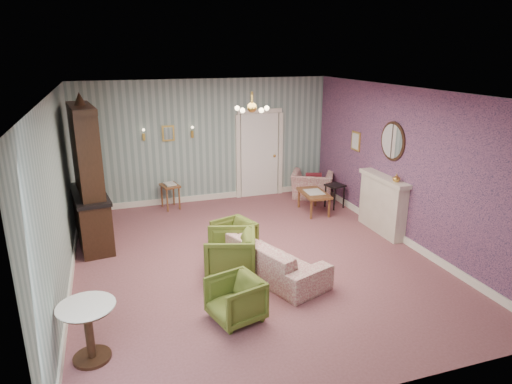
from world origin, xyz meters
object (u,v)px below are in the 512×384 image
object	(u,v)px
olive_chair_c	(234,235)
side_table_black	(335,196)
olive_chair_b	(230,252)
dresser	(87,173)
coffee_table	(314,202)
olive_chair_a	(235,297)
wingback_chair	(313,181)
pedestal_table	(89,332)
fireplace	(382,204)
sofa_chintz	(270,251)

from	to	relation	value
olive_chair_c	side_table_black	size ratio (longest dim) A/B	1.18
olive_chair_b	dresser	distance (m)	3.11
coffee_table	olive_chair_a	bearing A→B (deg)	-128.52
wingback_chair	pedestal_table	world-z (taller)	wingback_chair
fireplace	pedestal_table	xyz separation A→B (m)	(-5.51, -2.38, -0.21)
dresser	side_table_black	distance (m)	5.43
side_table_black	fireplace	bearing A→B (deg)	-82.50
olive_chair_b	dresser	bearing A→B (deg)	-116.34
olive_chair_b	coffee_table	size ratio (longest dim) A/B	0.86
olive_chair_b	wingback_chair	bearing A→B (deg)	155.09
sofa_chintz	olive_chair_a	bearing A→B (deg)	120.34
fireplace	side_table_black	world-z (taller)	fireplace
olive_chair_b	olive_chair_a	bearing A→B (deg)	5.47
olive_chair_b	coffee_table	distance (m)	3.46
olive_chair_a	fireplace	world-z (taller)	fireplace
dresser	fireplace	size ratio (longest dim) A/B	1.98
olive_chair_b	olive_chair_c	size ratio (longest dim) A/B	1.23
sofa_chintz	fireplace	xyz separation A→B (m)	(2.74, 0.99, 0.18)
side_table_black	pedestal_table	distance (m)	6.62
olive_chair_a	olive_chair_c	bearing A→B (deg)	149.32
pedestal_table	sofa_chintz	bearing A→B (deg)	26.64
olive_chair_a	pedestal_table	distance (m)	1.88
side_table_black	wingback_chair	bearing A→B (deg)	100.61
coffee_table	side_table_black	bearing A→B (deg)	12.10
coffee_table	pedestal_table	bearing A→B (deg)	-140.74
olive_chair_a	fireplace	size ratio (longest dim) A/B	0.48
dresser	pedestal_table	bearing A→B (deg)	-97.65
wingback_chair	coffee_table	xyz separation A→B (m)	(-0.43, -0.99, -0.19)
wingback_chair	side_table_black	bearing A→B (deg)	130.43
wingback_chair	dresser	size ratio (longest dim) A/B	0.36
sofa_chintz	fireplace	size ratio (longest dim) A/B	1.48
olive_chair_b	sofa_chintz	world-z (taller)	same
olive_chair_a	wingback_chair	size ratio (longest dim) A/B	0.67
sofa_chintz	wingback_chair	xyz separation A→B (m)	(2.37, 3.45, 0.03)
olive_chair_b	sofa_chintz	size ratio (longest dim) A/B	0.39
olive_chair_c	fireplace	world-z (taller)	fireplace
sofa_chintz	side_table_black	distance (m)	3.62
olive_chair_b	olive_chair_c	xyz separation A→B (m)	(0.29, 0.81, -0.07)
sofa_chintz	pedestal_table	bearing A→B (deg)	96.02
olive_chair_b	wingback_chair	size ratio (longest dim) A/B	0.82
sofa_chintz	wingback_chair	size ratio (longest dim) A/B	2.09
dresser	olive_chair_a	bearing A→B (deg)	-68.45
olive_chair_c	sofa_chintz	distance (m)	1.03
sofa_chintz	fireplace	distance (m)	2.92
olive_chair_b	wingback_chair	distance (m)	4.46
coffee_table	side_table_black	distance (m)	0.61
wingback_chair	olive_chair_a	bearing A→B (deg)	84.17
olive_chair_c	coffee_table	world-z (taller)	olive_chair_c
olive_chair_a	olive_chair_b	bearing A→B (deg)	152.39
fireplace	sofa_chintz	bearing A→B (deg)	-160.13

